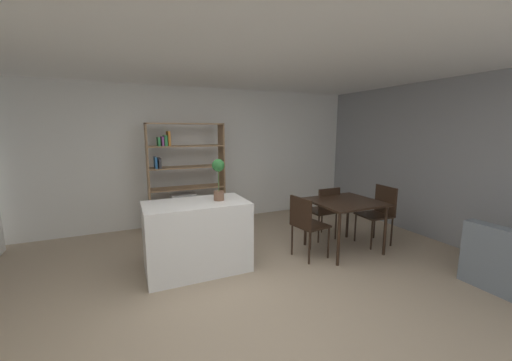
# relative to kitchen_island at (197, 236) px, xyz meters

# --- Properties ---
(ground_plane) EXTENTS (9.81, 9.81, 0.00)m
(ground_plane) POSITION_rel_kitchen_island_xyz_m (0.32, -0.88, -0.45)
(ground_plane) COLOR tan
(ceiling_slab) EXTENTS (7.13, 6.00, 0.06)m
(ceiling_slab) POSITION_rel_kitchen_island_xyz_m (0.32, -0.88, 2.17)
(ceiling_slab) COLOR white
(ceiling_slab) RESTS_ON ground_plane
(back_partition) EXTENTS (7.13, 0.06, 2.59)m
(back_partition) POSITION_rel_kitchen_island_xyz_m (0.32, 2.09, 0.84)
(back_partition) COLOR white
(back_partition) RESTS_ON ground_plane
(right_partition_gray) EXTENTS (0.06, 6.00, 2.59)m
(right_partition_gray) POSITION_rel_kitchen_island_xyz_m (3.86, -0.88, 0.84)
(right_partition_gray) COLOR gray
(right_partition_gray) RESTS_ON ground_plane
(kitchen_island) EXTENTS (1.28, 0.71, 0.90)m
(kitchen_island) POSITION_rel_kitchen_island_xyz_m (0.00, 0.00, 0.00)
(kitchen_island) COLOR white
(kitchen_island) RESTS_ON ground_plane
(potted_plant_on_island) EXTENTS (0.16, 0.16, 0.53)m
(potted_plant_on_island) POSITION_rel_kitchen_island_xyz_m (0.30, -0.01, 0.77)
(potted_plant_on_island) COLOR brown
(potted_plant_on_island) RESTS_ON kitchen_island
(open_bookshelf) EXTENTS (1.33, 0.35, 1.91)m
(open_bookshelf) POSITION_rel_kitchen_island_xyz_m (0.15, 1.68, 0.41)
(open_bookshelf) COLOR #997551
(open_bookshelf) RESTS_ON ground_plane
(dining_table) EXTENTS (0.96, 0.91, 0.76)m
(dining_table) POSITION_rel_kitchen_island_xyz_m (2.16, -0.26, 0.23)
(dining_table) COLOR black
(dining_table) RESTS_ON ground_plane
(dining_chair_far) EXTENTS (0.43, 0.44, 0.88)m
(dining_chair_far) POSITION_rel_kitchen_island_xyz_m (2.16, 0.22, 0.08)
(dining_chair_far) COLOR black
(dining_chair_far) RESTS_ON ground_plane
(dining_chair_island_side) EXTENTS (0.48, 0.48, 0.89)m
(dining_chair_island_side) POSITION_rel_kitchen_island_xyz_m (1.47, -0.27, 0.09)
(dining_chair_island_side) COLOR black
(dining_chair_island_side) RESTS_ON ground_plane
(dining_chair_window_side) EXTENTS (0.47, 0.45, 0.92)m
(dining_chair_window_side) POSITION_rel_kitchen_island_xyz_m (2.86, -0.26, 0.10)
(dining_chair_window_side) COLOR black
(dining_chair_window_side) RESTS_ON ground_plane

